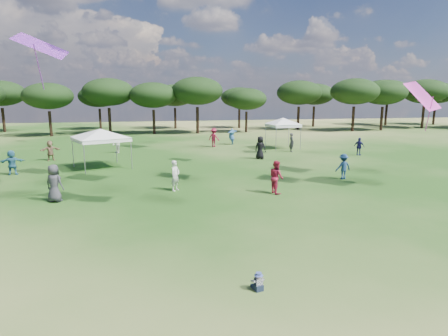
% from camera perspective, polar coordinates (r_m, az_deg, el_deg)
% --- Properties ---
extents(tree_line, '(108.78, 17.63, 7.77)m').
position_cam_1_polar(tree_line, '(54.37, -5.47, 11.29)').
color(tree_line, black).
rests_on(tree_line, ground).
extents(tent_left, '(6.29, 6.29, 3.09)m').
position_cam_1_polar(tent_left, '(27.85, -18.34, 5.43)').
color(tent_left, gray).
rests_on(tent_left, ground).
extents(tent_right, '(5.45, 5.45, 3.28)m').
position_cam_1_polar(tent_right, '(36.70, 9.00, 7.36)').
color(tent_right, gray).
rests_on(tent_right, ground).
extents(toddler, '(0.37, 0.40, 0.50)m').
position_cam_1_polar(toddler, '(10.43, 5.23, -16.93)').
color(toddler, '#161F32').
rests_on(toddler, ground).
extents(festival_crowd, '(27.81, 21.56, 1.88)m').
position_cam_1_polar(festival_crowd, '(30.01, -4.31, 2.85)').
color(festival_crowd, '#29527D').
rests_on(festival_crowd, ground).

